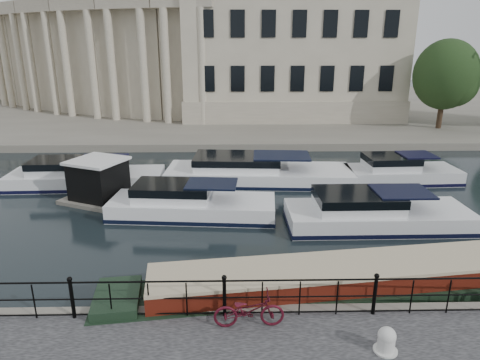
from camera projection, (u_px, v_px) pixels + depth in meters
name	position (u px, v px, depth m)	size (l,w,h in m)	color
ground_plane	(226.00, 288.00, 13.77)	(160.00, 160.00, 0.00)	black
far_bank	(229.00, 107.00, 50.81)	(120.00, 42.00, 0.55)	#6B665B
railing	(224.00, 294.00, 11.26)	(24.14, 0.14, 1.22)	black
civic_building	(219.00, 48.00, 44.63)	(53.55, 31.84, 16.85)	#ADA38C
bicycle	(249.00, 310.00, 10.89)	(0.63, 1.81, 0.95)	#470C19
mooring_bollard	(386.00, 340.00, 10.05)	(0.57, 0.57, 0.64)	silver
narrowboat	(353.00, 288.00, 13.10)	(15.59, 3.95, 1.57)	black
harbour_hut	(99.00, 182.00, 21.13)	(4.05, 3.78, 2.20)	#6B665B
cabin_cruisers	(251.00, 188.00, 22.09)	(24.94, 9.60, 1.99)	white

